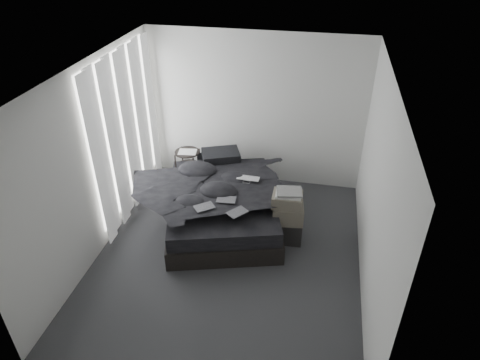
% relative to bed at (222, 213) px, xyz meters
% --- Properties ---
extents(floor, '(3.60, 4.20, 0.01)m').
position_rel_bed_xyz_m(floor, '(0.27, -0.74, -0.14)').
color(floor, '#323234').
rests_on(floor, ground).
extents(ceiling, '(3.60, 4.20, 0.01)m').
position_rel_bed_xyz_m(ceiling, '(0.27, -0.74, 2.46)').
color(ceiling, white).
rests_on(ceiling, ground).
extents(wall_back, '(3.60, 0.01, 2.60)m').
position_rel_bed_xyz_m(wall_back, '(0.27, 1.36, 1.16)').
color(wall_back, silver).
rests_on(wall_back, ground).
extents(wall_front, '(3.60, 0.01, 2.60)m').
position_rel_bed_xyz_m(wall_front, '(0.27, -2.84, 1.16)').
color(wall_front, silver).
rests_on(wall_front, ground).
extents(wall_left, '(0.01, 4.20, 2.60)m').
position_rel_bed_xyz_m(wall_left, '(-1.53, -0.74, 1.16)').
color(wall_left, silver).
rests_on(wall_left, ground).
extents(wall_right, '(0.01, 4.20, 2.60)m').
position_rel_bed_xyz_m(wall_right, '(2.07, -0.74, 1.16)').
color(wall_right, silver).
rests_on(wall_right, ground).
extents(window_left, '(0.02, 2.00, 2.30)m').
position_rel_bed_xyz_m(window_left, '(-1.51, 0.16, 1.21)').
color(window_left, white).
rests_on(window_left, wall_left).
extents(curtain_left, '(0.06, 2.12, 2.48)m').
position_rel_bed_xyz_m(curtain_left, '(-1.46, 0.16, 1.14)').
color(curtain_left, white).
rests_on(curtain_left, wall_left).
extents(bed, '(2.12, 2.47, 0.29)m').
position_rel_bed_xyz_m(bed, '(0.00, 0.00, 0.00)').
color(bed, black).
rests_on(bed, floor).
extents(mattress, '(2.04, 2.40, 0.23)m').
position_rel_bed_xyz_m(mattress, '(0.00, 0.00, 0.26)').
color(mattress, black).
rests_on(mattress, bed).
extents(duvet, '(1.99, 2.16, 0.25)m').
position_rel_bed_xyz_m(duvet, '(0.01, -0.05, 0.49)').
color(duvet, black).
rests_on(duvet, mattress).
extents(pillow_lower, '(0.73, 0.59, 0.14)m').
position_rel_bed_xyz_m(pillow_lower, '(-0.27, 0.78, 0.44)').
color(pillow_lower, black).
rests_on(pillow_lower, mattress).
extents(pillow_upper, '(0.71, 0.60, 0.13)m').
position_rel_bed_xyz_m(pillow_upper, '(-0.20, 0.78, 0.58)').
color(pillow_upper, black).
rests_on(pillow_upper, pillow_lower).
extents(laptop, '(0.35, 0.23, 0.03)m').
position_rel_bed_xyz_m(laptop, '(0.36, 0.16, 0.63)').
color(laptop, silver).
rests_on(laptop, duvet).
extents(comic_a, '(0.32, 0.30, 0.01)m').
position_rel_bed_xyz_m(comic_a, '(-0.09, -0.61, 0.62)').
color(comic_a, black).
rests_on(comic_a, duvet).
extents(comic_b, '(0.28, 0.19, 0.01)m').
position_rel_bed_xyz_m(comic_b, '(0.16, -0.38, 0.63)').
color(comic_b, black).
rests_on(comic_b, duvet).
extents(comic_c, '(0.30, 0.32, 0.01)m').
position_rel_bed_xyz_m(comic_c, '(0.37, -0.64, 0.63)').
color(comic_c, black).
rests_on(comic_c, duvet).
extents(side_stand, '(0.42, 0.42, 0.75)m').
position_rel_bed_xyz_m(side_stand, '(-0.75, 0.72, 0.23)').
color(side_stand, black).
rests_on(side_stand, floor).
extents(papers, '(0.32, 0.25, 0.02)m').
position_rel_bed_xyz_m(papers, '(-0.74, 0.71, 0.62)').
color(papers, white).
rests_on(papers, side_stand).
extents(floor_books, '(0.17, 0.20, 0.12)m').
position_rel_bed_xyz_m(floor_books, '(-0.68, 0.23, -0.08)').
color(floor_books, black).
rests_on(floor_books, floor).
extents(box_lower, '(0.48, 0.39, 0.34)m').
position_rel_bed_xyz_m(box_lower, '(1.01, -0.22, 0.03)').
color(box_lower, black).
rests_on(box_lower, floor).
extents(box_mid, '(0.47, 0.39, 0.26)m').
position_rel_bed_xyz_m(box_mid, '(1.02, -0.23, 0.33)').
color(box_mid, '#5B5447').
rests_on(box_mid, box_lower).
extents(box_upper, '(0.41, 0.33, 0.18)m').
position_rel_bed_xyz_m(box_upper, '(1.00, -0.22, 0.55)').
color(box_upper, '#5B5447').
rests_on(box_upper, box_mid).
extents(art_book_white, '(0.37, 0.30, 0.04)m').
position_rel_bed_xyz_m(art_book_white, '(1.01, -0.22, 0.66)').
color(art_book_white, silver).
rests_on(art_book_white, box_upper).
extents(art_book_snake, '(0.38, 0.32, 0.03)m').
position_rel_bed_xyz_m(art_book_snake, '(1.02, -0.23, 0.69)').
color(art_book_snake, silver).
rests_on(art_book_snake, art_book_white).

